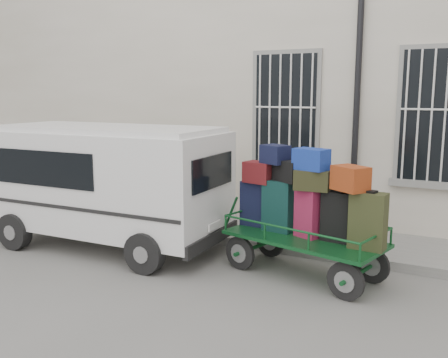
% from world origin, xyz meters
% --- Properties ---
extents(ground, '(80.00, 80.00, 0.00)m').
position_xyz_m(ground, '(0.00, 0.00, 0.00)').
color(ground, slate).
rests_on(ground, ground).
extents(building, '(24.00, 5.15, 6.00)m').
position_xyz_m(building, '(0.00, 5.50, 3.00)').
color(building, beige).
rests_on(building, ground).
extents(sidewalk, '(24.00, 1.70, 0.15)m').
position_xyz_m(sidewalk, '(0.00, 2.20, 0.07)').
color(sidewalk, gray).
rests_on(sidewalk, ground).
extents(luggage_cart, '(2.71, 1.54, 1.88)m').
position_xyz_m(luggage_cart, '(0.77, 0.62, 0.99)').
color(luggage_cart, black).
rests_on(luggage_cart, ground).
extents(van, '(4.18, 1.96, 2.08)m').
position_xyz_m(van, '(-2.68, 0.43, 1.19)').
color(van, white).
rests_on(van, ground).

